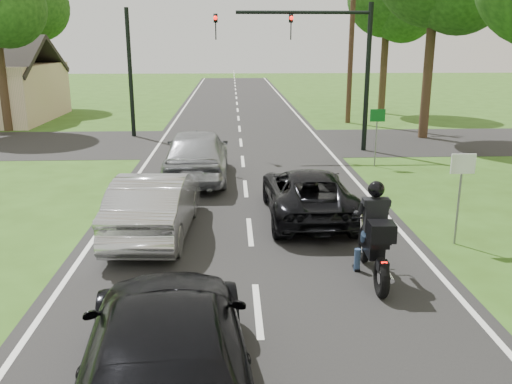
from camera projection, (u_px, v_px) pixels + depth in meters
ground at (258, 310)px, 9.43m from camera, size 140.00×140.00×0.00m
road at (244, 174)px, 19.04m from camera, size 8.00×100.00×0.01m
cross_road at (241, 143)px, 24.81m from camera, size 60.00×7.00×0.01m
motorcycle_rider at (374, 242)px, 10.46m from camera, size 0.66×2.32×2.00m
dark_suv at (308, 193)px, 14.22m from camera, size 2.21×4.70×1.30m
silver_sedan at (155, 204)px, 12.89m from camera, size 1.86×4.72×1.53m
silver_suv at (197, 154)px, 18.06m from camera, size 2.08×5.12×1.74m
dark_car_behind at (166, 352)px, 6.75m from camera, size 2.66×5.48×1.54m
traffic_signal at (323, 50)px, 21.91m from camera, size 6.38×0.44×6.00m
signal_pole_far at (130, 74)px, 25.70m from camera, size 0.20×0.20×6.00m
utility_pole_far at (352, 30)px, 29.48m from camera, size 1.60×0.28×10.00m
sign_white at (462, 177)px, 12.06m from camera, size 0.55×0.07×2.12m
sign_green at (377, 124)px, 19.77m from camera, size 0.55×0.07×2.12m
tree_row_e at (393, 1)px, 32.78m from camera, size 5.28×5.12×9.61m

